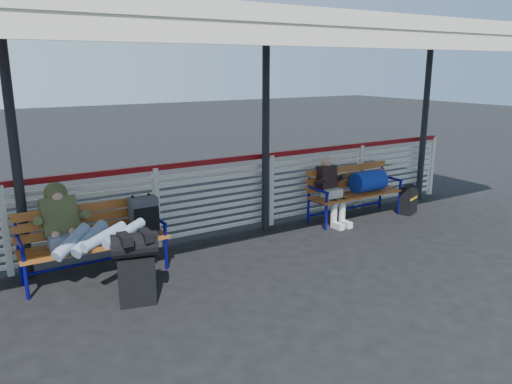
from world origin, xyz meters
TOP-DOWN VIEW (x-y plane):
  - ground at (0.00, 0.00)m, footprint 60.00×60.00m
  - fence at (0.00, 1.90)m, footprint 12.08×0.08m
  - canopy at (-0.00, 0.87)m, footprint 12.60×3.60m
  - luggage_stack at (-0.86, 0.30)m, footprint 0.56×0.40m
  - bench_left at (-0.83, 1.32)m, footprint 1.80×0.56m
  - bench_right at (3.61, 1.44)m, footprint 1.80×0.56m
  - traveler_man at (-1.21, 0.98)m, footprint 0.94×1.63m
  - companion_person at (2.92, 1.44)m, footprint 0.32×0.66m
  - suitcase_side at (4.52, 1.14)m, footprint 0.42×0.34m

SIDE VIEW (x-z plane):
  - ground at x=0.00m, z-range 0.00..0.00m
  - suitcase_side at x=4.52m, z-range 0.00..0.51m
  - luggage_stack at x=-0.86m, z-range 0.04..0.88m
  - companion_person at x=2.92m, z-range 0.02..1.17m
  - bench_right at x=3.61m, z-range 0.14..1.06m
  - bench_left at x=-0.83m, z-range 0.13..1.09m
  - fence at x=0.00m, z-range 0.04..1.28m
  - traveler_man at x=-1.21m, z-range 0.32..1.09m
  - canopy at x=0.00m, z-range 1.46..4.62m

